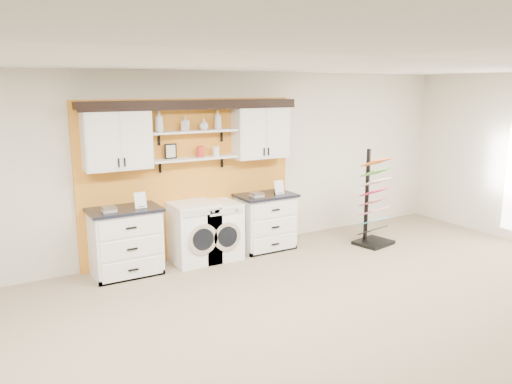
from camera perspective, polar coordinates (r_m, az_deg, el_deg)
floor at (r=4.88m, az=12.71°, el=-20.12°), size 10.00×10.00×0.00m
ceiling at (r=4.16m, az=14.53°, el=14.78°), size 10.00×10.00×0.00m
wall_back at (r=7.64m, az=-7.61°, el=3.03°), size 10.00×0.00×10.00m
accent_panel at (r=7.64m, az=-7.47°, el=1.52°), size 3.40×0.07×2.40m
upper_cabinet_left at (r=7.02m, az=-15.62°, el=5.88°), size 0.90×0.35×0.84m
upper_cabinet_right at (r=7.90m, az=0.51°, el=6.94°), size 0.90×0.35×0.84m
shelf_lower at (r=7.44m, az=-7.04°, el=3.82°), size 1.32×0.28×0.03m
shelf_upper at (r=7.39m, az=-7.12°, el=6.89°), size 1.32×0.28×0.03m
crown_molding at (r=7.38m, az=-7.24°, el=9.98°), size 3.30×0.41×0.13m
picture_frame at (r=7.33m, az=-9.73°, el=4.61°), size 0.18×0.02×0.22m
canister_red at (r=7.46m, az=-6.35°, el=4.60°), size 0.11×0.11×0.16m
canister_cream at (r=7.57m, az=-4.62°, el=4.66°), size 0.10×0.10×0.14m
base_cabinet_left at (r=7.16m, az=-14.68°, el=-5.49°), size 0.97×0.66×0.95m
base_cabinet_right at (r=8.03m, az=1.05°, el=-3.37°), size 0.92×0.66×0.90m
washer at (r=7.48m, az=-7.15°, el=-4.62°), size 0.64×0.71×0.90m
dryer at (r=7.63m, az=-4.46°, el=-4.36°), size 0.62×0.71×0.86m
sample_rack at (r=8.45m, az=13.27°, el=-2.48°), size 0.66×0.58×1.58m
soap_bottle_a at (r=7.19m, az=-11.01°, el=7.96°), size 0.12×0.12×0.30m
soap_bottle_b at (r=7.33m, az=-8.10°, el=7.78°), size 0.14×0.14×0.21m
soap_bottle_c at (r=7.45m, az=-6.00°, el=7.73°), size 0.16×0.16×0.17m
soap_bottle_d at (r=7.54m, az=-4.39°, el=8.24°), size 0.14×0.14×0.28m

